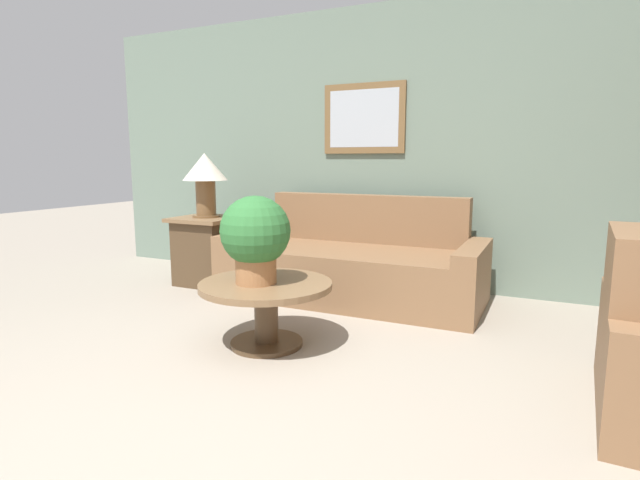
# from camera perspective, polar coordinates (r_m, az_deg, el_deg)

# --- Properties ---
(wall_back) EXTENTS (6.96, 0.09, 2.60)m
(wall_back) POSITION_cam_1_polar(r_m,az_deg,el_deg) (4.74, 10.67, 10.38)
(wall_back) COLOR slate
(wall_back) RESTS_ON ground_plane
(couch_main) EXTENTS (2.21, 0.96, 0.87)m
(couch_main) POSITION_cam_1_polar(r_m,az_deg,el_deg) (4.35, 3.72, -2.97)
(couch_main) COLOR brown
(couch_main) RESTS_ON ground_plane
(coffee_table) EXTENTS (0.85, 0.85, 0.42)m
(coffee_table) POSITION_cam_1_polar(r_m,az_deg,el_deg) (3.23, -6.20, -6.77)
(coffee_table) COLOR #4C3823
(coffee_table) RESTS_ON ground_plane
(side_table) EXTENTS (0.58, 0.58, 0.65)m
(side_table) POSITION_cam_1_polar(r_m,az_deg,el_deg) (4.94, -12.71, -1.10)
(side_table) COLOR #4C3823
(side_table) RESTS_ON ground_plane
(table_lamp) EXTENTS (0.42, 0.42, 0.60)m
(table_lamp) POSITION_cam_1_polar(r_m,az_deg,el_deg) (4.86, -13.01, 7.34)
(table_lamp) COLOR brown
(table_lamp) RESTS_ON side_table
(potted_plant_on_table) EXTENTS (0.44, 0.44, 0.55)m
(potted_plant_on_table) POSITION_cam_1_polar(r_m,az_deg,el_deg) (3.13, -7.40, 0.52)
(potted_plant_on_table) COLOR #9E6B42
(potted_plant_on_table) RESTS_ON coffee_table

